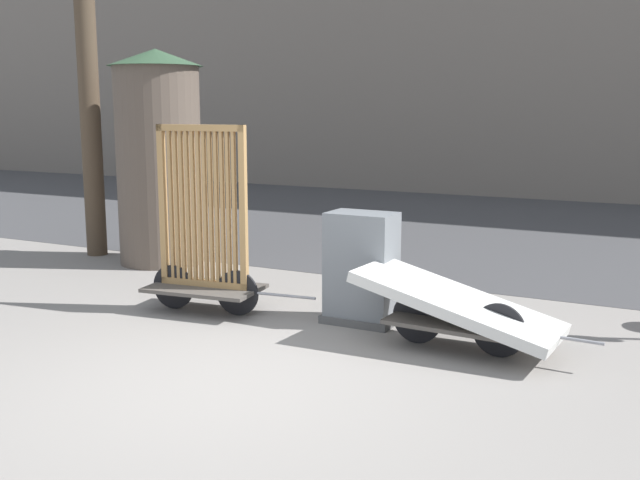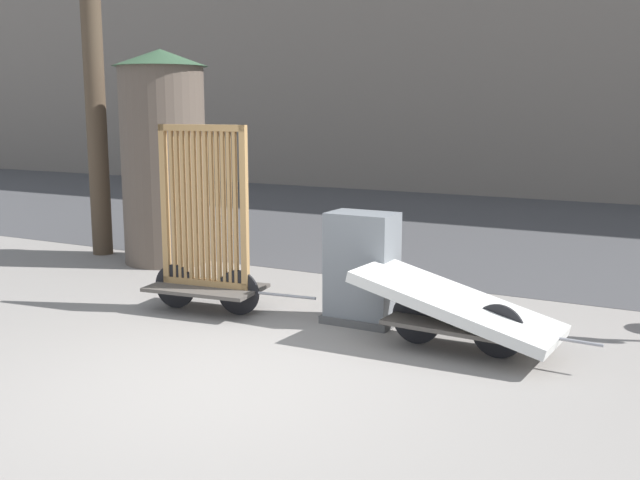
# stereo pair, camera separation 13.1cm
# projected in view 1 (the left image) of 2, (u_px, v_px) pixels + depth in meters

# --- Properties ---
(ground_plane) EXTENTS (60.00, 60.00, 0.00)m
(ground_plane) POSITION_uv_depth(u_px,v_px,m) (224.00, 383.00, 6.20)
(ground_plane) COLOR gray
(road_strip) EXTENTS (56.00, 9.96, 0.01)m
(road_strip) POSITION_uv_depth(u_px,v_px,m) (497.00, 229.00, 14.06)
(road_strip) COLOR #424244
(road_strip) RESTS_ON ground_plane
(bike_cart_with_bedframe) EXTENTS (1.97, 0.88, 2.07)m
(bike_cart_with_bedframe) POSITION_uv_depth(u_px,v_px,m) (204.00, 245.00, 8.23)
(bike_cart_with_bedframe) COLOR #4C4742
(bike_cart_with_bedframe) RESTS_ON ground_plane
(bike_cart_with_mattress) EXTENTS (2.30, 0.95, 0.73)m
(bike_cart_with_mattress) POSITION_uv_depth(u_px,v_px,m) (458.00, 308.00, 6.99)
(bike_cart_with_mattress) COLOR #4C4742
(bike_cart_with_mattress) RESTS_ON ground_plane
(utility_cabinet) EXTENTS (0.76, 0.51, 1.18)m
(utility_cabinet) POSITION_uv_depth(u_px,v_px,m) (361.00, 272.00, 7.87)
(utility_cabinet) COLOR #4C4C4C
(utility_cabinet) RESTS_ON ground_plane
(advertising_column) EXTENTS (1.35, 1.35, 3.06)m
(advertising_column) POSITION_uv_depth(u_px,v_px,m) (159.00, 156.00, 10.76)
(advertising_column) COLOR brown
(advertising_column) RESTS_ON ground_plane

